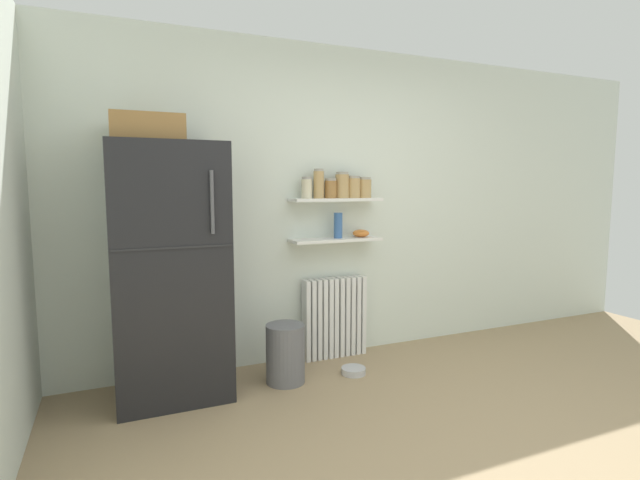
% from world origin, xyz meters
% --- Properties ---
extents(ground_plane, '(7.04, 7.04, 0.00)m').
position_xyz_m(ground_plane, '(0.00, 0.50, 0.00)').
color(ground_plane, '#9E8460').
extents(back_wall, '(7.04, 0.10, 2.60)m').
position_xyz_m(back_wall, '(0.00, 2.05, 1.30)').
color(back_wall, silver).
rests_on(back_wall, ground_plane).
extents(refrigerator, '(0.75, 0.66, 1.91)m').
position_xyz_m(refrigerator, '(-1.36, 1.69, 0.91)').
color(refrigerator, black).
rests_on(refrigerator, ground_plane).
extents(radiator, '(0.56, 0.12, 0.68)m').
position_xyz_m(radiator, '(0.00, 1.92, 0.34)').
color(radiator, white).
rests_on(radiator, ground_plane).
extents(wall_shelf_lower, '(0.77, 0.22, 0.02)m').
position_xyz_m(wall_shelf_lower, '(0.00, 1.89, 1.01)').
color(wall_shelf_lower, white).
extents(wall_shelf_upper, '(0.77, 0.22, 0.02)m').
position_xyz_m(wall_shelf_upper, '(0.00, 1.89, 1.34)').
color(wall_shelf_upper, white).
extents(storage_jar_0, '(0.09, 0.09, 0.17)m').
position_xyz_m(storage_jar_0, '(-0.26, 1.89, 1.44)').
color(storage_jar_0, beige).
rests_on(storage_jar_0, wall_shelf_upper).
extents(storage_jar_1, '(0.09, 0.09, 0.24)m').
position_xyz_m(storage_jar_1, '(-0.15, 1.89, 1.47)').
color(storage_jar_1, tan).
rests_on(storage_jar_1, wall_shelf_upper).
extents(storage_jar_2, '(0.10, 0.10, 0.16)m').
position_xyz_m(storage_jar_2, '(-0.05, 1.89, 1.43)').
color(storage_jar_2, olive).
rests_on(storage_jar_2, wall_shelf_upper).
extents(storage_jar_3, '(0.11, 0.11, 0.21)m').
position_xyz_m(storage_jar_3, '(0.06, 1.89, 1.46)').
color(storage_jar_3, tan).
rests_on(storage_jar_3, wall_shelf_upper).
extents(storage_jar_4, '(0.11, 0.11, 0.18)m').
position_xyz_m(storage_jar_4, '(0.16, 1.89, 1.44)').
color(storage_jar_4, tan).
rests_on(storage_jar_4, wall_shelf_upper).
extents(storage_jar_5, '(0.11, 0.11, 0.17)m').
position_xyz_m(storage_jar_5, '(0.27, 1.89, 1.44)').
color(storage_jar_5, tan).
rests_on(storage_jar_5, wall_shelf_upper).
extents(vase, '(0.07, 0.07, 0.21)m').
position_xyz_m(vase, '(0.02, 1.89, 1.13)').
color(vase, '#38609E').
rests_on(vase, wall_shelf_lower).
extents(shelf_bowl, '(0.14, 0.14, 0.06)m').
position_xyz_m(shelf_bowl, '(0.24, 1.89, 1.05)').
color(shelf_bowl, orange).
rests_on(shelf_bowl, wall_shelf_lower).
extents(trash_bin, '(0.29, 0.29, 0.44)m').
position_xyz_m(trash_bin, '(-0.56, 1.57, 0.22)').
color(trash_bin, slate).
rests_on(trash_bin, ground_plane).
extents(pet_food_bowl, '(0.19, 0.19, 0.05)m').
position_xyz_m(pet_food_bowl, '(-0.03, 1.50, 0.03)').
color(pet_food_bowl, '#B7B7BC').
rests_on(pet_food_bowl, ground_plane).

